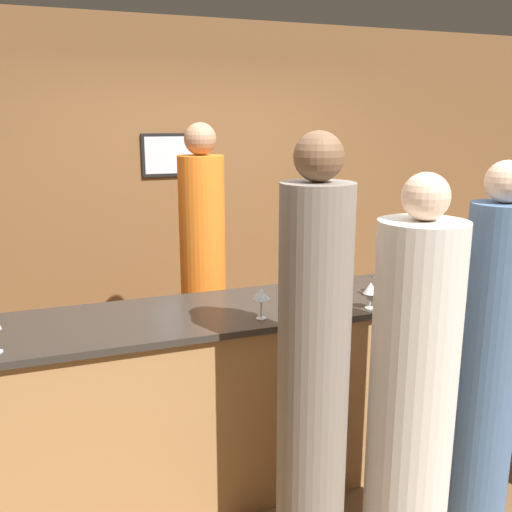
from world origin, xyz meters
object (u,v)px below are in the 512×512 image
at_px(guest_1, 413,385).
at_px(guest_2, 313,375).
at_px(wine_bottle_2, 394,282).
at_px(guest_3, 488,360).
at_px(wine_bottle_0, 410,266).
at_px(bartender, 203,288).
at_px(wine_bottle_1, 445,265).

relative_size(guest_1, guest_2, 0.91).
bearing_deg(wine_bottle_2, guest_1, -113.98).
height_order(guest_3, wine_bottle_0, guest_3).
relative_size(bartender, guest_1, 1.11).
bearing_deg(guest_1, guest_3, 4.93).
relative_size(guest_1, wine_bottle_0, 5.75).
bearing_deg(wine_bottle_0, guest_2, -143.86).
bearing_deg(guest_2, guest_1, -7.07).
bearing_deg(wine_bottle_0, guest_1, -123.07).
bearing_deg(bartender, guest_2, 95.03).
xyz_separation_m(guest_3, wine_bottle_1, (0.26, 0.70, 0.29)).
distance_m(wine_bottle_1, wine_bottle_2, 0.52).
distance_m(wine_bottle_0, wine_bottle_2, 0.35).
bearing_deg(guest_1, guest_2, 172.93).
xyz_separation_m(guest_3, wine_bottle_2, (-0.22, 0.51, 0.28)).
bearing_deg(guest_1, wine_bottle_0, 56.93).
relative_size(guest_1, wine_bottle_2, 6.48).
xyz_separation_m(bartender, wine_bottle_0, (1.12, -0.66, 0.21)).
relative_size(bartender, guest_2, 1.01).
relative_size(wine_bottle_0, wine_bottle_2, 1.13).
distance_m(guest_2, guest_3, 0.95).
bearing_deg(wine_bottle_0, guest_3, -93.26).
bearing_deg(wine_bottle_0, bartender, 149.25).
height_order(wine_bottle_1, wine_bottle_2, wine_bottle_1).
xyz_separation_m(guest_1, wine_bottle_1, (0.73, 0.74, 0.33)).
distance_m(bartender, guest_1, 1.57).
xyz_separation_m(guest_1, wine_bottle_0, (0.51, 0.78, 0.33)).
bearing_deg(wine_bottle_2, bartender, 133.61).
bearing_deg(bartender, wine_bottle_2, 133.61).
distance_m(guest_2, wine_bottle_2, 0.91).
xyz_separation_m(bartender, guest_3, (1.07, -1.41, -0.08)).
bearing_deg(guest_2, wine_bottle_0, 36.14).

